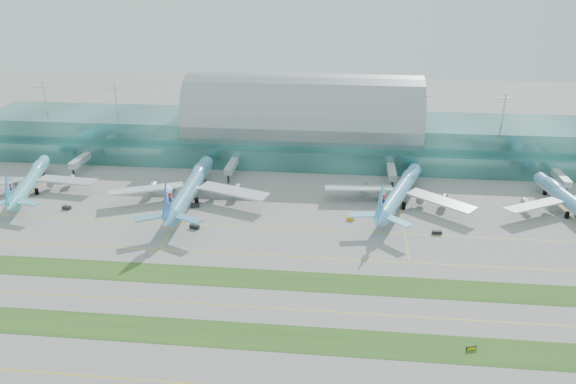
# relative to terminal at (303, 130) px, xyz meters

# --- Properties ---
(ground) EXTENTS (700.00, 700.00, 0.00)m
(ground) POSITION_rel_terminal_xyz_m (-0.01, -128.79, -14.23)
(ground) COLOR gray
(ground) RESTS_ON ground
(terminal) EXTENTS (340.00, 69.10, 36.00)m
(terminal) POSITION_rel_terminal_xyz_m (0.00, 0.00, 0.00)
(terminal) COLOR #3D7A75
(terminal) RESTS_ON ground
(grass_strip_near) EXTENTS (420.00, 12.00, 0.08)m
(grass_strip_near) POSITION_rel_terminal_xyz_m (-0.01, -156.79, -14.19)
(grass_strip_near) COLOR #2D591E
(grass_strip_near) RESTS_ON ground
(grass_strip_far) EXTENTS (420.00, 12.00, 0.08)m
(grass_strip_far) POSITION_rel_terminal_xyz_m (-0.01, -126.79, -14.19)
(grass_strip_far) COLOR #2D591E
(grass_strip_far) RESTS_ON ground
(taxiline_b) EXTENTS (420.00, 0.35, 0.01)m
(taxiline_b) POSITION_rel_terminal_xyz_m (-0.01, -142.79, -14.22)
(taxiline_b) COLOR yellow
(taxiline_b) RESTS_ON ground
(taxiline_c) EXTENTS (420.00, 0.35, 0.01)m
(taxiline_c) POSITION_rel_terminal_xyz_m (-0.01, -110.79, -14.22)
(taxiline_c) COLOR yellow
(taxiline_c) RESTS_ON ground
(taxiline_d) EXTENTS (420.00, 0.35, 0.01)m
(taxiline_d) POSITION_rel_terminal_xyz_m (-0.01, -88.79, -14.22)
(taxiline_d) COLOR yellow
(taxiline_d) RESTS_ON ground
(airliner_a) EXTENTS (57.05, 66.03, 18.52)m
(airliner_a) POSITION_rel_terminal_xyz_m (-115.94, -63.32, -8.51)
(airliner_a) COLOR #5FC6D2
(airliner_a) RESTS_ON ground
(airliner_b) EXTENTS (69.02, 78.31, 21.57)m
(airliner_b) POSITION_rel_terminal_xyz_m (-42.36, -66.02, -7.57)
(airliner_b) COLOR #5BA6C9
(airliner_b) RESTS_ON ground
(airliner_c) EXTENTS (61.01, 70.80, 20.00)m
(airliner_c) POSITION_rel_terminal_xyz_m (45.88, -60.49, -8.06)
(airliner_c) COLOR #71C5F8
(airliner_c) RESTS_ON ground
(airliner_d) EXTENTS (58.55, 67.06, 18.49)m
(airliner_d) POSITION_rel_terminal_xyz_m (113.63, -63.26, -8.52)
(airliner_d) COLOR #61A5D7
(airliner_d) RESTS_ON ground
(gse_b) EXTENTS (3.61, 2.38, 1.38)m
(gse_b) POSITION_rel_terminal_xyz_m (-91.63, -80.37, -13.54)
(gse_b) COLOR black
(gse_b) RESTS_ON ground
(gse_c) EXTENTS (4.03, 2.75, 1.57)m
(gse_c) POSITION_rel_terminal_xyz_m (-34.17, -92.68, -13.44)
(gse_c) COLOR black
(gse_c) RESTS_ON ground
(gse_d) EXTENTS (3.96, 2.66, 1.50)m
(gse_d) POSITION_rel_terminal_xyz_m (-39.27, -72.47, -13.48)
(gse_d) COLOR black
(gse_d) RESTS_ON ground
(gse_e) EXTENTS (3.12, 2.41, 1.37)m
(gse_e) POSITION_rel_terminal_xyz_m (25.44, -78.70, -13.54)
(gse_e) COLOR #D4970C
(gse_e) RESTS_ON ground
(gse_f) EXTENTS (3.66, 1.78, 1.42)m
(gse_f) POSITION_rel_terminal_xyz_m (57.85, -87.57, -13.52)
(gse_f) COLOR black
(gse_f) RESTS_ON ground
(taxiway_sign_east) EXTENTS (2.86, 1.11, 1.23)m
(taxiway_sign_east) POSITION_rel_terminal_xyz_m (57.39, -156.56, -13.62)
(taxiway_sign_east) COLOR black
(taxiway_sign_east) RESTS_ON ground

